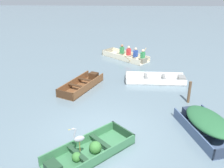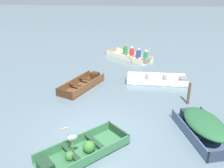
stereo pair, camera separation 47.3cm
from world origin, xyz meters
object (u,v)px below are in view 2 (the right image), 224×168
object	(u,v)px
skiff_wooden_brown_mid_moored	(83,84)
skiff_slate_blue_far_moored	(204,125)
skiff_white_near_moored	(159,80)
dinghy_green_foreground	(81,152)
rowboat_cream_with_crew	(131,56)
mooring_post	(189,94)
heron_on_dinghy	(71,137)

from	to	relation	value
skiff_wooden_brown_mid_moored	skiff_slate_blue_far_moored	world-z (taller)	skiff_slate_blue_far_moored
skiff_white_near_moored	skiff_slate_blue_far_moored	world-z (taller)	skiff_slate_blue_far_moored
skiff_wooden_brown_mid_moored	skiff_slate_blue_far_moored	xyz separation A→B (m)	(4.96, -3.83, 0.29)
skiff_slate_blue_far_moored	skiff_wooden_brown_mid_moored	bearing A→B (deg)	142.32
dinghy_green_foreground	skiff_wooden_brown_mid_moored	xyz separation A→B (m)	(-0.86, 5.21, 0.00)
rowboat_cream_with_crew	mooring_post	size ratio (longest dim) A/B	3.25
skiff_white_near_moored	heron_on_dinghy	xyz separation A→B (m)	(-3.18, -6.40, 0.80)
skiff_white_near_moored	skiff_wooden_brown_mid_moored	xyz separation A→B (m)	(-3.87, -0.87, 0.04)
heron_on_dinghy	skiff_white_near_moored	bearing A→B (deg)	63.58
dinghy_green_foreground	mooring_post	size ratio (longest dim) A/B	2.92
rowboat_cream_with_crew	mooring_post	distance (m)	6.60
skiff_slate_blue_far_moored	mooring_post	xyz separation A→B (m)	(-0.05, 2.35, 0.07)
dinghy_green_foreground	heron_on_dinghy	distance (m)	0.84
skiff_slate_blue_far_moored	dinghy_green_foreground	bearing A→B (deg)	-161.34
skiff_white_near_moored	skiff_wooden_brown_mid_moored	distance (m)	3.97
skiff_white_near_moored	mooring_post	size ratio (longest dim) A/B	3.18
skiff_white_near_moored	skiff_slate_blue_far_moored	bearing A→B (deg)	-76.96
skiff_wooden_brown_mid_moored	mooring_post	size ratio (longest dim) A/B	2.94
skiff_white_near_moored	rowboat_cream_with_crew	size ratio (longest dim) A/B	0.98
skiff_white_near_moored	skiff_slate_blue_far_moored	xyz separation A→B (m)	(1.09, -4.70, 0.32)
skiff_slate_blue_far_moored	heron_on_dinghy	bearing A→B (deg)	-158.33
heron_on_dinghy	mooring_post	bearing A→B (deg)	43.80
skiff_white_near_moored	rowboat_cream_with_crew	bearing A→B (deg)	111.48
dinghy_green_foreground	heron_on_dinghy	world-z (taller)	heron_on_dinghy
mooring_post	skiff_white_near_moored	bearing A→B (deg)	113.92
rowboat_cream_with_crew	skiff_slate_blue_far_moored	bearing A→B (deg)	-73.12
skiff_slate_blue_far_moored	heron_on_dinghy	xyz separation A→B (m)	(-4.27, -1.70, 0.48)
skiff_slate_blue_far_moored	heron_on_dinghy	distance (m)	4.62
skiff_slate_blue_far_moored	mooring_post	distance (m)	2.35
skiff_white_near_moored	skiff_wooden_brown_mid_moored	bearing A→B (deg)	-167.30
rowboat_cream_with_crew	heron_on_dinghy	bearing A→B (deg)	-99.54
mooring_post	dinghy_green_foreground	bearing A→B (deg)	-137.30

